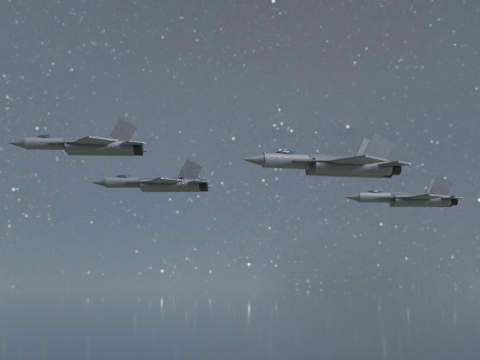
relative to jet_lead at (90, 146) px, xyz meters
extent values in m
cylinder|color=#32363F|center=(-3.67, 0.82, 0.20)|extent=(6.75, 2.80, 1.39)
cone|color=#32363F|center=(-7.85, 1.76, 0.20)|extent=(2.36, 1.69, 1.25)
ellipsoid|color=#1A242F|center=(-4.71, 1.05, 0.87)|extent=(2.28, 1.38, 0.69)
cube|color=#32363F|center=(0.87, -0.19, 0.16)|extent=(7.44, 2.91, 1.16)
cylinder|color=#32363F|center=(1.02, -1.14, -0.25)|extent=(7.62, 3.00, 1.39)
cylinder|color=#32363F|center=(1.41, 0.60, -0.25)|extent=(7.62, 3.00, 1.39)
cylinder|color=black|center=(5.03, -2.04, -0.25)|extent=(1.41, 1.51, 1.29)
cylinder|color=black|center=(5.42, -0.30, -0.25)|extent=(1.41, 1.51, 1.29)
cube|color=#32363F|center=(-2.36, -0.71, 0.09)|extent=(4.65, 2.76, 0.11)
cube|color=#32363F|center=(-1.83, 1.65, 0.09)|extent=(4.67, 1.11, 0.11)
cube|color=#32363F|center=(0.38, -3.20, -0.07)|extent=(4.48, 4.75, 0.18)
cube|color=#32363F|center=(1.70, 2.73, -0.07)|extent=(5.11, 5.12, 0.18)
cube|color=#32363F|center=(4.43, -3.09, -0.07)|extent=(2.63, 2.74, 0.13)
cube|color=#32363F|center=(5.32, 0.91, -0.07)|extent=(3.02, 3.03, 0.13)
cube|color=#32363F|center=(3.50, -1.93, 1.45)|extent=(3.01, 1.06, 3.18)
cube|color=#32363F|center=(3.98, 0.25, 1.45)|extent=(3.10, 0.57, 3.18)
cylinder|color=#32363F|center=(7.61, 19.01, -1.27)|extent=(7.30, 3.68, 1.51)
cone|color=#32363F|center=(3.18, 20.46, -1.27)|extent=(2.64, 2.02, 1.36)
ellipsoid|color=#1A242F|center=(6.50, 19.37, -0.54)|extent=(2.51, 1.69, 0.75)
cube|color=#32363F|center=(12.40, 17.43, -1.32)|extent=(8.02, 3.86, 1.26)
cylinder|color=#32363F|center=(12.47, 16.39, -1.75)|extent=(8.22, 3.98, 1.51)
cylinder|color=#32363F|center=(13.07, 18.23, -1.75)|extent=(8.22, 3.98, 1.51)
cylinder|color=black|center=(16.71, 15.00, -1.75)|extent=(1.63, 1.72, 1.40)
cylinder|color=black|center=(17.32, 16.84, -1.75)|extent=(1.63, 1.72, 1.40)
cube|color=#32363F|center=(8.86, 17.22, -1.39)|extent=(4.93, 3.39, 0.12)
cube|color=#32363F|center=(9.68, 19.71, -1.39)|extent=(5.14, 1.69, 0.12)
cube|color=#32363F|center=(11.56, 14.24, -1.56)|extent=(4.58, 4.93, 0.19)
cube|color=#32363F|center=(13.62, 20.51, -1.56)|extent=(5.57, 5.50, 0.19)
cube|color=#32363F|center=(15.95, 13.92, -1.56)|extent=(2.68, 2.83, 0.15)
cube|color=#32363F|center=(17.34, 18.16, -1.56)|extent=(3.30, 3.28, 0.15)
cube|color=#32363F|center=(15.07, 15.28, 0.09)|extent=(3.17, 1.45, 3.45)
cube|color=#32363F|center=(15.82, 17.59, 0.09)|extent=(3.32, 0.94, 3.45)
cylinder|color=#32363F|center=(18.36, -17.20, -3.70)|extent=(6.96, 1.85, 1.45)
cone|color=#32363F|center=(13.89, -16.94, -3.70)|extent=(2.31, 1.43, 1.30)
ellipsoid|color=#1A242F|center=(17.24, -17.13, -3.01)|extent=(2.27, 1.10, 0.72)
cube|color=#32363F|center=(23.19, -17.48, -3.75)|extent=(7.71, 1.84, 1.21)
cylinder|color=#32363F|center=(23.51, -18.43, -4.17)|extent=(7.89, 1.90, 1.45)
cylinder|color=#32363F|center=(23.62, -16.57, -4.17)|extent=(7.89, 1.90, 1.45)
cylinder|color=black|center=(27.79, -18.68, -4.17)|extent=(1.29, 1.41, 1.34)
cylinder|color=black|center=(27.89, -16.82, -4.17)|extent=(1.29, 1.41, 1.34)
cube|color=#32363F|center=(19.96, -18.55, -3.82)|extent=(4.95, 2.19, 0.11)
cube|color=#32363F|center=(20.10, -16.04, -3.82)|extent=(4.94, 1.66, 0.11)
cube|color=#32363F|center=(23.19, -20.65, -3.98)|extent=(5.03, 5.21, 0.19)
cube|color=#32363F|center=(23.56, -14.33, -3.98)|extent=(5.20, 5.31, 0.19)
cube|color=#32363F|center=(27.34, -19.87, -3.98)|extent=(2.96, 3.04, 0.14)
cube|color=#32363F|center=(27.59, -15.59, -3.98)|extent=(3.07, 3.12, 0.14)
cube|color=#32363F|center=(26.19, -18.82, -2.40)|extent=(3.23, 0.60, 3.32)
cube|color=#32363F|center=(26.33, -16.49, -2.40)|extent=(3.24, 0.46, 3.32)
cylinder|color=#32363F|center=(37.78, 2.52, -4.26)|extent=(6.53, 2.66, 1.35)
cone|color=#32363F|center=(33.73, 3.39, -4.26)|extent=(2.28, 1.62, 1.21)
ellipsoid|color=#1A242F|center=(36.77, 2.74, -3.61)|extent=(2.20, 1.32, 0.67)
cube|color=#32363F|center=(42.18, 1.58, -4.30)|extent=(7.20, 2.75, 1.12)
cylinder|color=#32363F|center=(42.33, 0.66, -4.69)|extent=(7.38, 2.84, 1.35)
cylinder|color=#32363F|center=(42.70, 2.35, -4.69)|extent=(7.38, 2.84, 1.35)
cylinder|color=black|center=(46.22, -0.17, -4.69)|extent=(1.36, 1.45, 1.24)
cylinder|color=black|center=(46.58, 1.52, -4.69)|extent=(1.36, 1.45, 1.24)
cube|color=#32363F|center=(39.06, 1.06, -4.36)|extent=(4.50, 2.64, 0.10)
cube|color=#32363F|center=(39.55, 3.34, -4.36)|extent=(4.51, 1.04, 0.10)
cube|color=#32363F|center=(41.73, -1.33, -4.52)|extent=(4.35, 4.61, 0.17)
cube|color=#32363F|center=(42.96, 4.42, -4.52)|extent=(4.94, 4.95, 0.17)
cube|color=#32363F|center=(45.65, -1.19, -4.52)|extent=(2.55, 2.67, 0.13)
cube|color=#32363F|center=(46.48, 2.69, -4.52)|extent=(2.92, 2.93, 0.13)
cube|color=#32363F|center=(44.74, -0.07, -3.05)|extent=(2.91, 1.00, 3.08)
cube|color=#32363F|center=(45.19, 2.04, -3.05)|extent=(3.00, 0.55, 3.08)
camera|label=1|loc=(-6.94, -82.61, -15.68)|focal=55.00mm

